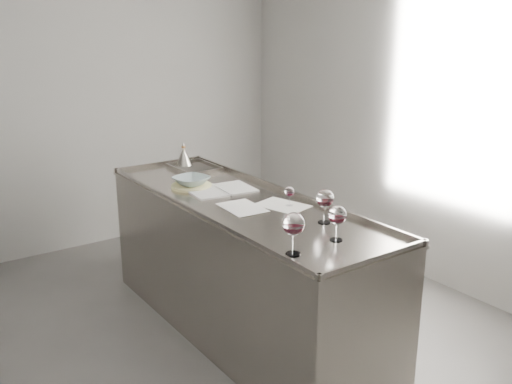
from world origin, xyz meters
TOP-DOWN VIEW (x-y plane):
  - room_shell at (0.00, 0.00)m, footprint 4.54×5.04m
  - counter at (0.50, 0.30)m, footprint 0.77×2.42m
  - wine_glass_left at (0.23, -0.59)m, footprint 0.11×0.11m
  - wine_glass_middle at (0.54, -0.57)m, footprint 0.10×0.10m
  - wine_glass_right at (0.67, -0.32)m, footprint 0.10×0.10m
  - wine_glass_small at (0.70, 0.04)m, footprint 0.06×0.06m
  - notebook at (0.53, 0.58)m, footprint 0.47×0.35m
  - loose_paper_top at (0.67, 0.07)m, footprint 0.30×0.37m
  - loose_paper_under at (0.43, 0.17)m, footprint 0.24×0.33m
  - trivet at (0.40, 0.77)m, footprint 0.37×0.37m
  - ceramic_bowl at (0.40, 0.77)m, footprint 0.29×0.29m
  - wine_funnel at (0.67, 1.38)m, footprint 0.14×0.14m

SIDE VIEW (x-z plane):
  - counter at x=0.50m, z-range -0.01..0.96m
  - loose_paper_top at x=0.67m, z-range 0.94..0.94m
  - loose_paper_under at x=0.43m, z-range 0.94..0.95m
  - notebook at x=0.53m, z-range 0.94..0.96m
  - trivet at x=0.40m, z-range 0.94..0.96m
  - ceramic_bowl at x=0.40m, z-range 0.96..1.02m
  - wine_funnel at x=0.67m, z-range 0.90..1.10m
  - wine_glass_small at x=0.70m, z-range 0.97..1.09m
  - wine_glass_middle at x=0.54m, z-range 0.98..1.18m
  - wine_glass_right at x=0.67m, z-range 0.98..1.18m
  - wine_glass_left at x=0.23m, z-range 0.99..1.21m
  - room_shell at x=0.00m, z-range -0.02..2.82m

